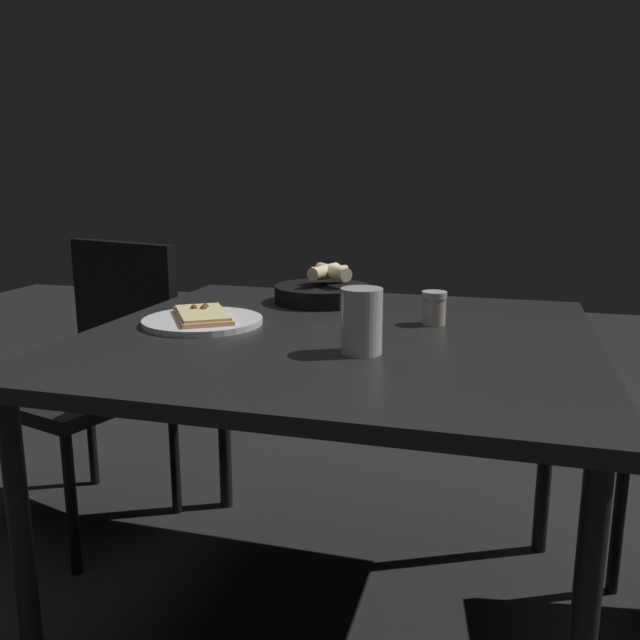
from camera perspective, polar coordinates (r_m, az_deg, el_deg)
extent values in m
plane|color=black|center=(1.74, 1.40, -24.31)|extent=(8.00, 8.00, 0.00)
cube|color=black|center=(1.44, 1.55, -1.69)|extent=(1.02, 1.08, 0.03)
cylinder|color=black|center=(2.10, -8.28, -7.27)|extent=(0.04, 0.04, 0.68)
cylinder|color=black|center=(1.41, -24.04, -18.79)|extent=(0.04, 0.04, 0.68)
cylinder|color=black|center=(1.94, 18.89, -9.53)|extent=(0.04, 0.04, 0.68)
cylinder|color=white|center=(1.54, -10.09, -0.13)|extent=(0.27, 0.27, 0.01)
cube|color=tan|center=(1.54, -10.11, 0.31)|extent=(0.23, 0.21, 0.01)
cube|color=beige|center=(1.53, -10.12, 0.60)|extent=(0.21, 0.19, 0.01)
sphere|color=brown|center=(1.57, -10.76, 1.03)|extent=(0.02, 0.02, 0.02)
sphere|color=brown|center=(1.57, -9.96, 0.99)|extent=(0.02, 0.02, 0.02)
sphere|color=brown|center=(1.58, -9.80, 1.14)|extent=(0.02, 0.02, 0.02)
cylinder|color=black|center=(1.78, 0.19, 2.26)|extent=(0.25, 0.25, 0.05)
cylinder|color=beige|center=(1.76, 0.38, 4.18)|extent=(0.13, 0.06, 0.03)
cylinder|color=beige|center=(1.76, 1.10, 4.13)|extent=(0.12, 0.12, 0.04)
cylinder|color=beige|center=(1.79, 0.78, 4.09)|extent=(0.09, 0.10, 0.04)
cylinder|color=red|center=(1.73, -0.86, 1.91)|extent=(0.06, 0.06, 0.03)
cylinder|color=silver|center=(1.27, 3.58, -0.07)|extent=(0.08, 0.08, 0.13)
cylinder|color=#C78417|center=(1.27, 3.56, -1.56)|extent=(0.07, 0.07, 0.05)
cylinder|color=#BFB299|center=(1.53, 9.73, 0.74)|extent=(0.05, 0.05, 0.06)
cylinder|color=maroon|center=(1.54, 9.71, 0.26)|extent=(0.05, 0.05, 0.03)
cylinder|color=#B7B7BC|center=(1.53, 9.78, 2.15)|extent=(0.06, 0.06, 0.01)
cylinder|color=black|center=(1.88, 24.24, -15.27)|extent=(0.03, 0.03, 0.41)
cube|color=black|center=(2.08, -20.10, -5.76)|extent=(0.54, 0.54, 0.04)
cube|color=black|center=(2.15, -16.41, 1.14)|extent=(0.15, 0.41, 0.40)
cylinder|color=black|center=(1.92, -20.47, -14.52)|extent=(0.03, 0.03, 0.40)
cylinder|color=black|center=(2.41, -19.03, -8.79)|extent=(0.03, 0.03, 0.40)
cylinder|color=black|center=(2.14, -12.38, -11.04)|extent=(0.03, 0.03, 0.40)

